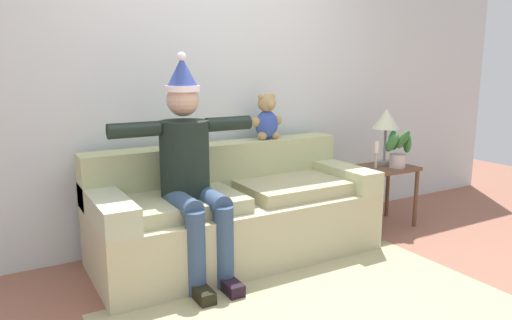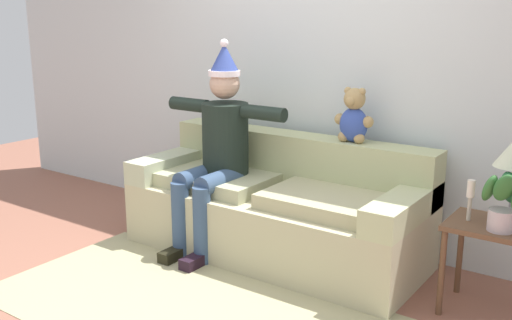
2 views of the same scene
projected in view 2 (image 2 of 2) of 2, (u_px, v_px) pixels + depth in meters
name	position (u px, v px, depth m)	size (l,w,h in m)	color
ground_plane	(183.00, 307.00, 3.52)	(10.00, 10.00, 0.00)	#935C48
back_wall	(316.00, 62.00, 4.42)	(7.00, 0.10, 2.70)	silver
couch	(278.00, 208.00, 4.25)	(2.14, 0.87, 0.83)	#B8B08A
person_seated	(217.00, 145.00, 4.25)	(1.02, 0.77, 1.53)	black
teddy_bear	(354.00, 118.00, 4.05)	(0.29, 0.17, 0.38)	#344EA6
side_table	(493.00, 241.00, 3.34)	(0.50, 0.41, 0.55)	brown
potted_plant	(504.00, 201.00, 3.17)	(0.27, 0.23, 0.36)	#C1AEB1
candle_tall	(470.00, 195.00, 3.34)	(0.04, 0.04, 0.24)	beige
area_rug	(183.00, 306.00, 3.52)	(2.42, 1.30, 0.01)	tan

